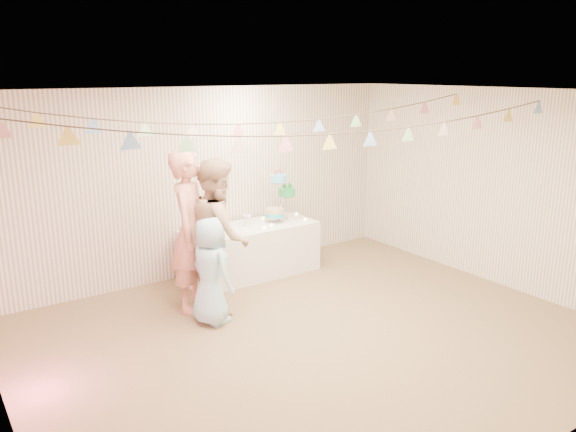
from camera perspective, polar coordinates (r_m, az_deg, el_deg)
floor at (r=6.26m, az=2.69°, el=-12.05°), size 6.00×6.00×0.00m
ceiling at (r=5.60m, az=3.01°, el=12.47°), size 6.00×6.00×0.00m
back_wall at (r=7.88m, az=-8.23°, el=3.41°), size 6.00×6.00×0.00m
front_wall at (r=4.19m, az=24.15°, el=-7.78°), size 6.00×6.00×0.00m
right_wall at (r=7.94m, az=20.39°, el=2.72°), size 5.00×5.00×0.00m
table at (r=7.90m, az=-3.85°, el=-3.52°), size 1.90×0.76×0.71m
cake_stand at (r=8.03m, az=-0.75°, el=2.29°), size 0.62×0.36×0.69m
cake_bottom at (r=7.96m, az=-1.40°, el=0.25°), size 0.31×0.31×0.15m
cake_middle at (r=8.20m, az=-0.05°, el=2.61°), size 0.27×0.27×0.22m
cake_top_tier at (r=7.92m, az=-0.99°, el=4.18°), size 0.25×0.25×0.19m
platter at (r=7.47m, az=-7.57°, el=-1.44°), size 0.32×0.32×0.02m
posy at (r=7.80m, az=-4.17°, el=-0.11°), size 0.14×0.14×0.16m
person_adult_a at (r=6.71m, az=-9.80°, el=-1.52°), size 0.81×0.84×1.94m
person_adult_b at (r=6.71m, az=-7.11°, el=-1.88°), size 0.98×1.08×1.83m
person_child at (r=6.39m, az=-7.86°, el=-5.57°), size 0.51×0.67×1.24m
bunting_back at (r=6.52m, az=-2.99°, el=10.56°), size 5.60×1.10×0.40m
bunting_front at (r=5.46m, az=4.26°, el=9.45°), size 5.60×0.90×0.36m
tealight_0 at (r=7.31m, az=-8.71°, el=-2.13°), size 0.04×0.04×0.03m
tealight_1 at (r=7.78m, az=-6.79°, el=-1.02°), size 0.04×0.04×0.03m
tealight_2 at (r=7.66m, az=-2.42°, el=-1.18°), size 0.04×0.04×0.03m
tealight_3 at (r=8.15m, az=-2.57°, el=-0.22°), size 0.04×0.04×0.03m
tealight_4 at (r=8.08m, az=1.76°, el=-0.33°), size 0.04×0.04×0.03m
tealight_5 at (r=8.39m, az=0.87°, el=0.22°), size 0.04×0.04×0.03m
tealight_6 at (r=7.79m, az=-1.68°, el=-0.90°), size 0.04×0.04×0.03m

